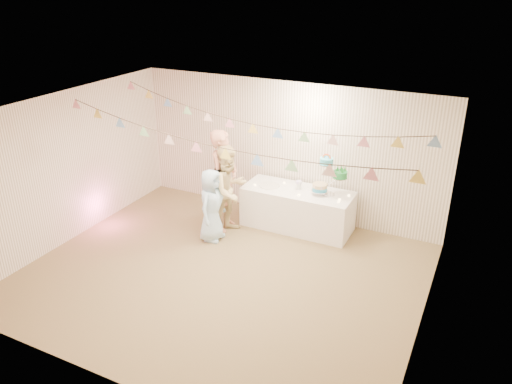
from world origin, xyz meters
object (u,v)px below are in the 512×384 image
at_px(person_adult_b, 229,190).
at_px(person_child, 212,205).
at_px(cake_stand, 329,176).
at_px(person_adult_a, 224,181).
at_px(table, 297,209).

distance_m(person_adult_b, person_child, 0.43).
relative_size(person_adult_b, person_child, 1.26).
relative_size(cake_stand, person_child, 0.54).
distance_m(person_adult_a, person_child, 0.56).
distance_m(person_adult_a, person_adult_b, 0.23).
height_order(table, person_adult_a, person_adult_a).
bearing_deg(person_adult_b, cake_stand, -48.67).
bearing_deg(person_adult_a, person_child, 178.67).
distance_m(cake_stand, person_child, 2.12).
xyz_separation_m(table, cake_stand, (0.55, 0.05, 0.73)).
xyz_separation_m(person_adult_a, person_child, (0.02, -0.48, -0.28)).
bearing_deg(person_child, cake_stand, -59.31).
bearing_deg(person_adult_b, person_child, 173.35).
relative_size(table, person_child, 1.52).
bearing_deg(cake_stand, person_child, -147.07).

